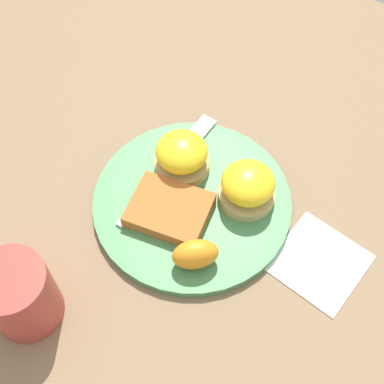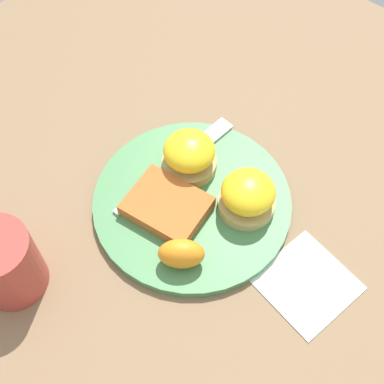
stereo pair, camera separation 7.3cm
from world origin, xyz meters
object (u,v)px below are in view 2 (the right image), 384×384
sandwich_benedict_left (248,196)px  cup (4,263)px  sandwich_benedict_right (189,155)px  orange_wedge (181,254)px  hashbrown_patty (167,206)px  fork (182,159)px

sandwich_benedict_left → cup: 0.32m
sandwich_benedict_right → orange_wedge: (-0.09, 0.12, -0.01)m
sandwich_benedict_left → hashbrown_patty: 0.11m
hashbrown_patty → cup: 0.22m
orange_wedge → cup: size_ratio=0.51×
sandwich_benedict_left → hashbrown_patty: (0.08, 0.07, -0.02)m
sandwich_benedict_left → fork: size_ratio=0.35×
sandwich_benedict_left → hashbrown_patty: bearing=41.2°
sandwich_benedict_right → hashbrown_patty: sandwich_benedict_right is taller
sandwich_benedict_right → hashbrown_patty: bearing=105.9°
hashbrown_patty → fork: hashbrown_patty is taller
sandwich_benedict_right → hashbrown_patty: (-0.02, 0.08, -0.02)m
hashbrown_patty → cup: (0.09, 0.20, 0.03)m
sandwich_benedict_left → orange_wedge: 0.12m
sandwich_benedict_right → fork: bearing=-7.6°
hashbrown_patty → fork: 0.09m
fork → sandwich_benedict_right: bearing=172.4°
orange_wedge → sandwich_benedict_left: bearing=-98.2°
fork → sandwich_benedict_left: bearing=177.2°
orange_wedge → fork: size_ratio=0.26×
sandwich_benedict_right → hashbrown_patty: 0.08m
hashbrown_patty → orange_wedge: (-0.06, 0.05, 0.01)m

